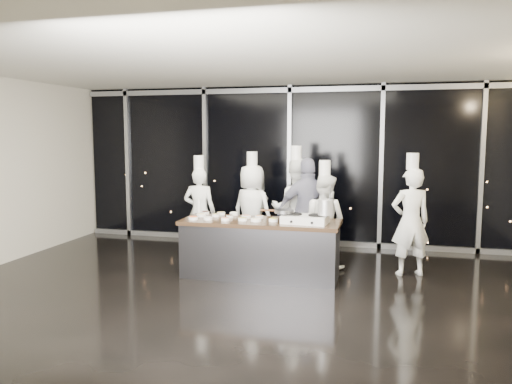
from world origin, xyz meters
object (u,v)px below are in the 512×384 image
Objects in this scene: chef_far_left at (200,211)px; guest at (308,211)px; demo_counter at (260,248)px; chef_center at (296,209)px; chef_left at (252,210)px; chef_side at (410,221)px; stove at (305,219)px; stock_pot at (326,207)px; frying_pan at (283,211)px; chef_right at (324,220)px.

guest is (2.03, -0.13, 0.08)m from chef_far_left.
chef_center is at bearing 74.79° from demo_counter.
chef_side is at bearing -170.68° from chef_left.
demo_counter is 1.21× the size of chef_center.
chef_left is (-0.45, 1.24, 0.40)m from demo_counter.
stove is 0.39× the size of guest.
stove is 0.36m from stock_pot.
chef_far_left is 0.96× the size of chef_left.
frying_pan is 1.04m from chef_right.
frying_pan is at bearing 142.14° from chef_far_left.
chef_left is at bearing 5.04° from chef_right.
chef_side is at bearing -162.26° from chef_right.
stock_pot reaches higher than demo_counter.
chef_left is 2.78m from chef_side.
chef_far_left is at bearing -25.57° from chef_side.
chef_left is (-0.83, 1.29, -0.21)m from frying_pan.
chef_far_left reaches higher than demo_counter.
chef_center reaches higher than stock_pot.
demo_counter is at bearing 38.94° from guest.
chef_left is at bearing 110.07° from demo_counter.
chef_left reaches higher than chef_far_left.
frying_pan is at bearing 81.51° from chef_right.
frying_pan is at bearing 2.00° from chef_side.
chef_side is at bearing 31.78° from stove.
stove reaches higher than demo_counter.
chef_right is at bearing -24.31° from chef_side.
chef_right is at bearing 42.01° from demo_counter.
demo_counter is at bearing 178.00° from frying_pan.
demo_counter is 0.88m from stove.
chef_left is at bearing -176.54° from chef_far_left.
chef_side reaches higher than stove.
frying_pan is 0.29× the size of guest.
guest is at bearing 170.95° from chef_far_left.
guest reaches higher than frying_pan.
stove is at bearing 6.78° from chef_side.
chef_center reaches higher than chef_left.
chef_left is at bearing 128.42° from frying_pan.
chef_left is (0.96, 0.15, 0.02)m from chef_far_left.
chef_center is at bearing -16.32° from chef_right.
chef_center is at bearing -179.83° from chef_far_left.
demo_counter is 10.60× the size of stock_pot.
frying_pan reaches higher than demo_counter.
chef_center reaches higher than chef_far_left.
frying_pan is (0.38, -0.05, 0.61)m from demo_counter.
chef_center reaches higher than guest.
stock_pot is 0.11× the size of chef_center.
demo_counter is at bearing 64.76° from chef_right.
chef_far_left is 1.77m from chef_center.
demo_counter is 0.72m from frying_pan.
stock_pot is at bearing 92.78° from guest.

